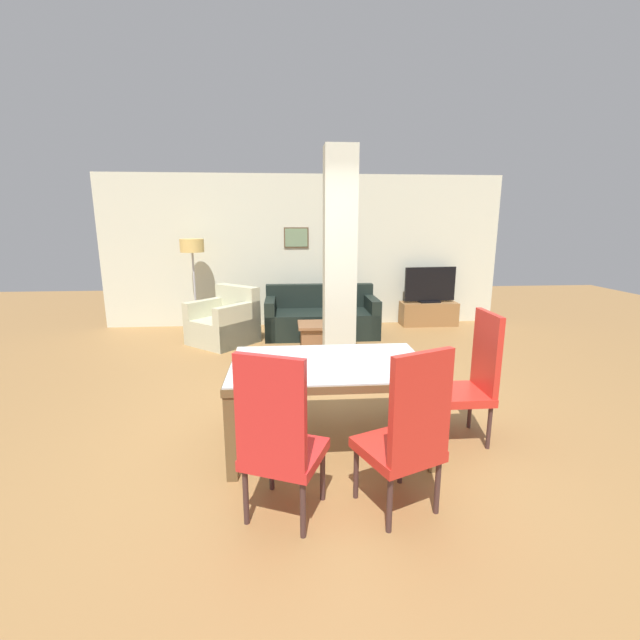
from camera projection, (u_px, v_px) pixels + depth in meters
ground_plane at (328, 443)px, 3.68m from camera, size 18.00×18.00×0.00m
back_wall at (304, 251)px, 7.78m from camera, size 7.20×0.09×2.70m
divider_pillar at (339, 267)px, 5.02m from camera, size 0.37×0.31×2.70m
dining_table at (329, 378)px, 3.55m from camera, size 1.62×1.04×0.73m
dining_chair_near_right at (408, 432)px, 2.67m from camera, size 0.60×0.60×1.13m
dining_chair_head_right at (472, 376)px, 3.65m from camera, size 0.46×0.46×1.13m
dining_chair_near_left at (279, 438)px, 2.60m from camera, size 0.60×0.60×1.13m
sofa at (321, 318)px, 7.22m from camera, size 1.85×0.91×0.82m
armchair at (225, 324)px, 6.73m from camera, size 1.19×1.19×0.88m
coffee_table at (324, 337)px, 6.32m from camera, size 0.75×0.55×0.41m
bottle at (331, 316)px, 6.34m from camera, size 0.08×0.08×0.26m
tv_stand at (428, 314)px, 7.93m from camera, size 1.03×0.40×0.43m
tv_screen at (430, 285)px, 7.81m from camera, size 0.96×0.24×0.65m
floor_lamp at (192, 254)px, 7.18m from camera, size 0.39×0.39×1.60m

